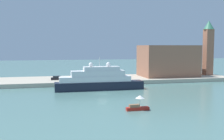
# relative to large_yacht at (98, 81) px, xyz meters

# --- Properties ---
(ground) EXTENTS (400.00, 400.00, 0.00)m
(ground) POSITION_rel_large_yacht_xyz_m (-0.20, -7.01, -2.90)
(ground) COLOR slate
(quay_dock) EXTENTS (110.00, 20.97, 1.40)m
(quay_dock) POSITION_rel_large_yacht_xyz_m (-0.20, 19.48, -2.20)
(quay_dock) COLOR #B7AD99
(quay_dock) RESTS_ON ground
(large_yacht) EXTENTS (27.17, 4.23, 10.20)m
(large_yacht) POSITION_rel_large_yacht_xyz_m (0.00, 0.00, 0.00)
(large_yacht) COLOR black
(large_yacht) RESTS_ON ground
(small_motorboat) EXTENTS (4.88, 1.85, 3.15)m
(small_motorboat) POSITION_rel_large_yacht_xyz_m (3.27, -27.88, -1.71)
(small_motorboat) COLOR #B22319
(small_motorboat) RESTS_ON ground
(harbor_building) EXTENTS (21.88, 14.29, 12.42)m
(harbor_building) POSITION_rel_large_yacht_xyz_m (32.14, 19.93, 4.71)
(harbor_building) COLOR #9E664C
(harbor_building) RESTS_ON quay_dock
(bell_tower) EXTENTS (4.25, 4.25, 22.63)m
(bell_tower) POSITION_rel_large_yacht_xyz_m (50.24, 19.91, 10.75)
(bell_tower) COLOR #9E664C
(bell_tower) RESTS_ON quay_dock
(parked_car) EXTENTS (4.48, 1.81, 1.45)m
(parked_car) POSITION_rel_large_yacht_xyz_m (-11.99, 17.24, -0.88)
(parked_car) COLOR black
(parked_car) RESTS_ON quay_dock
(person_figure) EXTENTS (0.36, 0.36, 1.84)m
(person_figure) POSITION_rel_large_yacht_xyz_m (-8.23, 10.85, -0.64)
(person_figure) COLOR maroon
(person_figure) RESTS_ON quay_dock
(mooring_bollard) EXTENTS (0.54, 0.54, 0.67)m
(mooring_bollard) POSITION_rel_large_yacht_xyz_m (5.29, 9.85, -1.16)
(mooring_bollard) COLOR black
(mooring_bollard) RESTS_ON quay_dock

